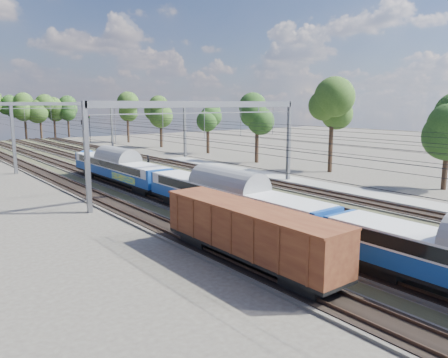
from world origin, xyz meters
TOP-DOWN VIEW (x-y plane):
  - track_bed at (-0.00, 45.00)m, footprint 21.00×130.00m
  - platform at (12.00, 20.00)m, footprint 3.00×70.00m
  - catenary at (0.33, 52.69)m, footprint 25.65×130.00m
  - tree_belt at (7.07, 94.19)m, footprint 39.86×100.76m
  - emu_train at (-4.50, 20.24)m, footprint 2.73×57.89m
  - freight_boxcar at (-9.00, 13.21)m, footprint 2.58×12.45m
  - worker at (5.13, 51.18)m, footprint 0.45×0.62m
  - signal_near at (1.17, 65.66)m, footprint 0.39×0.36m
  - signal_far at (12.48, 92.49)m, footprint 0.40×0.36m

SIDE VIEW (x-z plane):
  - track_bed at x=0.00m, z-range -0.07..0.27m
  - platform at x=12.00m, z-range 0.00..0.30m
  - worker at x=5.13m, z-range 0.00..1.56m
  - freight_boxcar at x=-9.00m, z-range 0.35..3.56m
  - emu_train at x=-4.50m, z-range 0.35..4.35m
  - signal_near at x=1.17m, z-range 0.82..7.00m
  - signal_far at x=12.48m, z-range 0.83..7.10m
  - catenary at x=0.33m, z-range 1.90..10.90m
  - tree_belt at x=7.07m, z-range 2.04..13.99m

